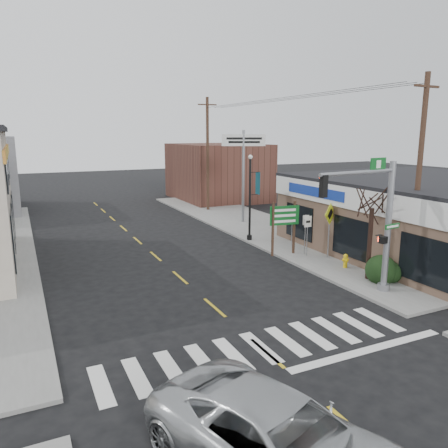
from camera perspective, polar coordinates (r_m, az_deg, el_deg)
name	(u,v)px	position (r m, az deg, el deg)	size (l,w,h in m)	color
ground	(267,353)	(14.24, 5.62, -16.43)	(140.00, 140.00, 0.00)	black
sidewalk_right	(283,235)	(29.12, 7.72, -1.49)	(6.00, 38.00, 0.13)	slate
center_line	(180,277)	(20.92, -5.76, -6.96)	(0.12, 56.00, 0.01)	gold
crosswalk	(260,347)	(14.54, 4.78, -15.75)	(11.00, 2.20, 0.01)	silver
thrift_store	(435,218)	(27.28, 25.81, 0.67)	(12.00, 14.00, 4.00)	brown
bldg_distant_right	(218,172)	(44.90, -0.84, 6.83)	(8.00, 10.00, 5.60)	#512E25
suv	(280,442)	(9.56, 7.38, -26.44)	(2.73, 5.91, 1.64)	#B2B5B7
traffic_signal_pole	(377,214)	(18.78, 19.36, 1.25)	(4.45, 0.37, 5.64)	gray
guide_sign	(284,221)	(23.90, 7.86, 0.39)	(1.68, 0.14, 2.95)	#412B1E
fire_hydrant	(345,260)	(22.58, 15.58, -4.57)	(0.22, 0.22, 0.71)	gold
ped_crossing_sign	(330,221)	(23.76, 13.63, 0.40)	(1.16, 0.08, 2.98)	gray
lamp_post	(251,191)	(26.96, 3.53, 4.31)	(0.69, 0.54, 5.29)	black
dance_center_sign	(243,153)	(32.40, 2.56, 9.21)	(3.19, 0.20, 6.79)	gray
bare_tree	(373,195)	(20.49, 18.89, 3.60)	(2.47, 2.47, 4.94)	black
shrub_front	(381,270)	(21.01, 19.82, -5.69)	(1.39, 1.39, 1.04)	#1B3918
shrub_back	(345,241)	(26.72, 15.57, -2.09)	(0.97, 0.97, 0.73)	#1A3210
utility_pole_near	(419,177)	(21.23, 24.07, 5.64)	(1.59, 0.24, 9.13)	#3F261C
utility_pole_far	(208,153)	(37.71, -2.15, 9.22)	(1.65, 0.25, 9.51)	#4A3420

